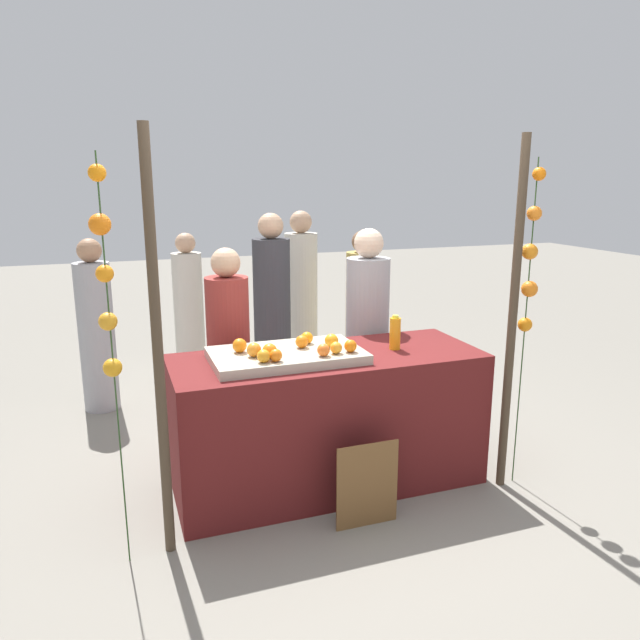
% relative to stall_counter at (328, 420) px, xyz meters
% --- Properties ---
extents(ground_plane, '(24.00, 24.00, 0.00)m').
position_rel_stall_counter_xyz_m(ground_plane, '(0.00, 0.00, -0.45)').
color(ground_plane, gray).
extents(stall_counter, '(2.01, 0.77, 0.89)m').
position_rel_stall_counter_xyz_m(stall_counter, '(0.00, 0.00, 0.00)').
color(stall_counter, '#5B1919').
rests_on(stall_counter, ground_plane).
extents(orange_tray, '(0.94, 0.55, 0.06)m').
position_rel_stall_counter_xyz_m(orange_tray, '(-0.28, -0.01, 0.48)').
color(orange_tray, '#B2AD99').
rests_on(orange_tray, stall_counter).
extents(orange_0, '(0.09, 0.09, 0.09)m').
position_rel_stall_counter_xyz_m(orange_0, '(-0.56, 0.05, 0.55)').
color(orange_0, orange).
rests_on(orange_0, orange_tray).
extents(orange_1, '(0.08, 0.08, 0.08)m').
position_rel_stall_counter_xyz_m(orange_1, '(-0.17, 0.02, 0.55)').
color(orange_1, orange).
rests_on(orange_1, orange_tray).
extents(orange_2, '(0.07, 0.07, 0.07)m').
position_rel_stall_counter_xyz_m(orange_2, '(-0.01, -0.17, 0.54)').
color(orange_2, orange).
rests_on(orange_2, orange_tray).
extents(orange_3, '(0.08, 0.08, 0.08)m').
position_rel_stall_counter_xyz_m(orange_3, '(-0.40, -0.20, 0.55)').
color(orange_3, orange).
rests_on(orange_3, orange_tray).
extents(orange_4, '(0.09, 0.09, 0.09)m').
position_rel_stall_counter_xyz_m(orange_4, '(-0.50, -0.07, 0.55)').
color(orange_4, orange).
rests_on(orange_4, orange_tray).
extents(orange_5, '(0.08, 0.08, 0.08)m').
position_rel_stall_counter_xyz_m(orange_5, '(0.09, -0.17, 0.55)').
color(orange_5, orange).
rests_on(orange_5, orange_tray).
extents(orange_6, '(0.09, 0.09, 0.09)m').
position_rel_stall_counter_xyz_m(orange_6, '(-0.42, -0.12, 0.55)').
color(orange_6, orange).
rests_on(orange_6, orange_tray).
extents(orange_7, '(0.09, 0.09, 0.09)m').
position_rel_stall_counter_xyz_m(orange_7, '(0.01, -0.03, 0.55)').
color(orange_7, orange).
rests_on(orange_7, orange_tray).
extents(orange_8, '(0.08, 0.08, 0.08)m').
position_rel_stall_counter_xyz_m(orange_8, '(-0.10, -0.20, 0.55)').
color(orange_8, orange).
rests_on(orange_8, orange_tray).
extents(orange_9, '(0.08, 0.08, 0.08)m').
position_rel_stall_counter_xyz_m(orange_9, '(-0.48, -0.20, 0.55)').
color(orange_9, orange).
rests_on(orange_9, orange_tray).
extents(orange_10, '(0.08, 0.08, 0.08)m').
position_rel_stall_counter_xyz_m(orange_10, '(-0.11, 0.10, 0.55)').
color(orange_10, orange).
rests_on(orange_10, orange_tray).
extents(juice_bottle, '(0.07, 0.07, 0.23)m').
position_rel_stall_counter_xyz_m(juice_bottle, '(0.47, -0.02, 0.56)').
color(juice_bottle, orange).
rests_on(juice_bottle, stall_counter).
extents(chalkboard_sign, '(0.39, 0.03, 0.53)m').
position_rel_stall_counter_xyz_m(chalkboard_sign, '(0.04, -0.56, -0.19)').
color(chalkboard_sign, brown).
rests_on(chalkboard_sign, ground_plane).
extents(vendor_left, '(0.31, 0.31, 1.54)m').
position_rel_stall_counter_xyz_m(vendor_left, '(-0.52, 0.65, 0.27)').
color(vendor_left, maroon).
rests_on(vendor_left, ground_plane).
extents(vendor_right, '(0.33, 0.33, 1.65)m').
position_rel_stall_counter_xyz_m(vendor_right, '(0.55, 0.61, 0.32)').
color(vendor_right, '#99999E').
rests_on(vendor_right, ground_plane).
extents(crowd_person_0, '(0.30, 0.30, 1.52)m').
position_rel_stall_counter_xyz_m(crowd_person_0, '(-1.43, 1.93, 0.26)').
color(crowd_person_0, '#99999E').
rests_on(crowd_person_0, ground_plane).
extents(crowd_person_1, '(0.34, 0.34, 1.69)m').
position_rel_stall_counter_xyz_m(crowd_person_1, '(0.59, 2.38, 0.34)').
color(crowd_person_1, beige).
rests_on(crowd_person_1, ground_plane).
extents(crowd_person_2, '(0.30, 0.30, 1.48)m').
position_rel_stall_counter_xyz_m(crowd_person_2, '(-0.56, 2.54, 0.24)').
color(crowd_person_2, beige).
rests_on(crowd_person_2, ground_plane).
extents(crowd_person_3, '(0.34, 0.34, 1.71)m').
position_rel_stall_counter_xyz_m(crowd_person_3, '(0.10, 1.75, 0.35)').
color(crowd_person_3, '#333338').
rests_on(crowd_person_3, ground_plane).
extents(crowd_person_4, '(0.31, 0.31, 1.52)m').
position_rel_stall_counter_xyz_m(crowd_person_4, '(1.01, 1.77, 0.26)').
color(crowd_person_4, tan).
rests_on(crowd_person_4, ground_plane).
extents(canopy_post_left, '(0.06, 0.06, 2.27)m').
position_rel_stall_counter_xyz_m(canopy_post_left, '(-1.09, -0.42, 0.69)').
color(canopy_post_left, '#473828').
rests_on(canopy_post_left, ground_plane).
extents(canopy_post_right, '(0.06, 0.06, 2.27)m').
position_rel_stall_counter_xyz_m(canopy_post_right, '(1.09, -0.42, 0.69)').
color(canopy_post_right, '#473828').
rests_on(canopy_post_right, ground_plane).
extents(garland_strand_left, '(0.10, 0.11, 2.13)m').
position_rel_stall_counter_xyz_m(garland_strand_left, '(-1.31, -0.46, 1.09)').
color(garland_strand_left, '#2D4C23').
rests_on(garland_strand_left, ground_plane).
extents(garland_strand_right, '(0.11, 0.11, 2.13)m').
position_rel_stall_counter_xyz_m(garland_strand_right, '(1.19, -0.42, 1.06)').
color(garland_strand_right, '#2D4C23').
rests_on(garland_strand_right, ground_plane).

